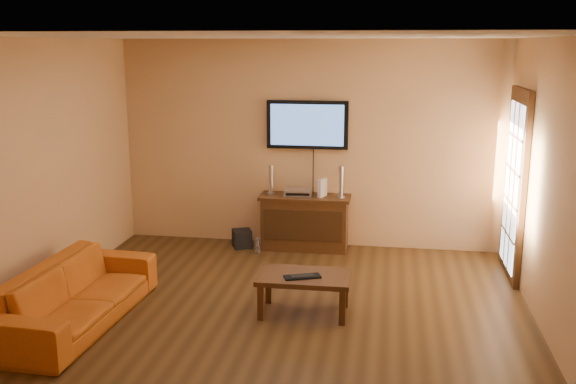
% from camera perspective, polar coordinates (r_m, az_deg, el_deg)
% --- Properties ---
extents(ground_plane, '(5.00, 5.00, 0.00)m').
position_cam_1_polar(ground_plane, '(6.40, -1.03, -11.26)').
color(ground_plane, '#37230F').
rests_on(ground_plane, ground).
extents(room_walls, '(5.00, 5.00, 5.00)m').
position_cam_1_polar(room_walls, '(6.52, -0.12, 4.69)').
color(room_walls, tan).
rests_on(room_walls, ground).
extents(french_door, '(0.07, 1.02, 2.22)m').
position_cam_1_polar(french_door, '(7.74, 19.50, 0.47)').
color(french_door, '#391E0C').
rests_on(french_door, ground).
extents(media_console, '(1.17, 0.45, 0.71)m').
position_cam_1_polar(media_console, '(8.39, 1.50, -2.69)').
color(media_console, '#391E0C').
rests_on(media_console, ground).
extents(television, '(1.06, 0.08, 0.62)m').
position_cam_1_polar(television, '(8.33, 1.73, 6.00)').
color(television, black).
rests_on(television, ground).
extents(coffee_table, '(0.92, 0.56, 0.41)m').
position_cam_1_polar(coffee_table, '(6.41, 1.44, -7.87)').
color(coffee_table, '#391E0C').
rests_on(coffee_table, ground).
extents(sofa, '(0.68, 2.03, 0.79)m').
position_cam_1_polar(sofa, '(6.51, -18.32, -7.79)').
color(sofa, '#B55414').
rests_on(sofa, ground).
extents(speaker_left, '(0.10, 0.10, 0.38)m').
position_cam_1_polar(speaker_left, '(8.38, -1.53, 1.01)').
color(speaker_left, silver).
rests_on(speaker_left, media_console).
extents(speaker_right, '(0.11, 0.11, 0.41)m').
position_cam_1_polar(speaker_right, '(8.19, 4.72, 0.78)').
color(speaker_right, silver).
rests_on(speaker_right, media_console).
extents(av_receiver, '(0.37, 0.28, 0.08)m').
position_cam_1_polar(av_receiver, '(8.33, 0.91, -0.02)').
color(av_receiver, silver).
rests_on(av_receiver, media_console).
extents(game_console, '(0.11, 0.17, 0.23)m').
position_cam_1_polar(game_console, '(8.24, 3.08, 0.36)').
color(game_console, white).
rests_on(game_console, media_console).
extents(subwoofer, '(0.31, 0.31, 0.23)m').
position_cam_1_polar(subwoofer, '(8.53, -4.11, -4.15)').
color(subwoofer, black).
rests_on(subwoofer, ground).
extents(bottle, '(0.07, 0.07, 0.21)m').
position_cam_1_polar(bottle, '(8.27, -2.76, -4.82)').
color(bottle, white).
rests_on(bottle, ground).
extents(keyboard, '(0.38, 0.26, 0.02)m').
position_cam_1_polar(keyboard, '(6.32, 1.29, -7.52)').
color(keyboard, black).
rests_on(keyboard, coffee_table).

